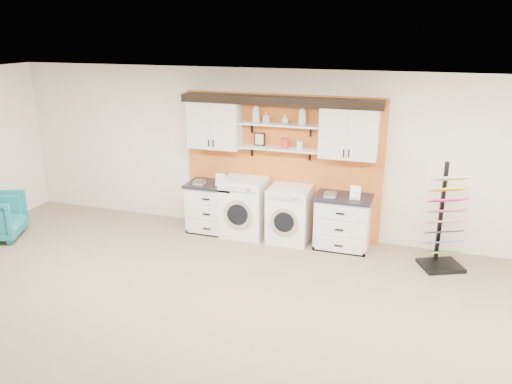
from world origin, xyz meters
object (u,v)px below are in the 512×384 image
(base_cabinet_left, at_px, (213,207))
(washer, at_px, (244,207))
(sample_rack, at_px, (444,235))
(dryer, at_px, (289,214))
(base_cabinet_right, at_px, (342,222))

(base_cabinet_left, relative_size, washer, 0.89)
(washer, xyz_separation_m, sample_rack, (3.20, -0.26, 0.01))
(dryer, height_order, sample_rack, sample_rack)
(base_cabinet_left, bearing_deg, sample_rack, -3.96)
(base_cabinet_left, relative_size, base_cabinet_right, 0.99)
(base_cabinet_left, xyz_separation_m, base_cabinet_right, (2.26, -0.00, 0.00))
(base_cabinet_right, xyz_separation_m, dryer, (-0.88, -0.00, 0.03))
(dryer, xyz_separation_m, sample_rack, (2.41, -0.26, 0.05))
(dryer, bearing_deg, base_cabinet_left, 179.86)
(base_cabinet_left, distance_m, washer, 0.58)
(base_cabinet_left, relative_size, dryer, 0.95)
(base_cabinet_right, relative_size, sample_rack, 0.56)
(base_cabinet_left, xyz_separation_m, dryer, (1.38, -0.00, 0.03))
(sample_rack, bearing_deg, dryer, 148.91)
(base_cabinet_left, height_order, washer, washer)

